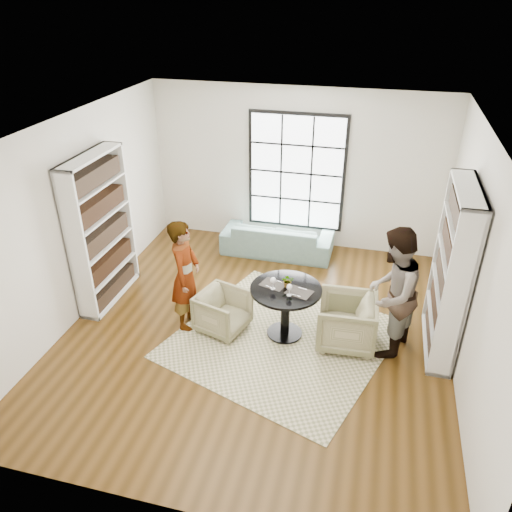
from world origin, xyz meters
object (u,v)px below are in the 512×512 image
(pedestal_table, at_px, (286,301))
(armchair_right, at_px, (346,322))
(person_left, at_px, (185,275))
(wine_glass_right, at_px, (289,287))
(sofa, at_px, (277,238))
(wine_glass_left, at_px, (273,281))
(person_right, at_px, (392,293))
(flower_centerpiece, at_px, (288,281))
(armchair_left, at_px, (223,312))

(pedestal_table, xyz_separation_m, armchair_right, (0.87, 0.02, -0.21))
(pedestal_table, height_order, person_left, person_left)
(wine_glass_right, bearing_deg, pedestal_table, 114.63)
(sofa, relative_size, person_left, 1.21)
(wine_glass_left, bearing_deg, wine_glass_right, -22.64)
(pedestal_table, bearing_deg, wine_glass_left, -160.15)
(sofa, distance_m, armchair_right, 2.86)
(pedestal_table, relative_size, person_left, 0.59)
(wine_glass_right, bearing_deg, person_right, 8.01)
(sofa, bearing_deg, person_left, 72.47)
(pedestal_table, distance_m, armchair_right, 0.90)
(wine_glass_right, bearing_deg, flower_centerpiece, 106.24)
(sofa, xyz_separation_m, wine_glass_left, (0.47, -2.51, 0.64))
(wine_glass_left, relative_size, wine_glass_right, 1.05)
(pedestal_table, distance_m, armchair_left, 0.96)
(sofa, distance_m, flower_centerpiece, 2.56)
(person_left, bearing_deg, person_right, -92.44)
(sofa, bearing_deg, person_right, 130.69)
(armchair_right, distance_m, flower_centerpiece, 1.01)
(flower_centerpiece, bearing_deg, wine_glass_left, -149.49)
(sofa, height_order, wine_glass_right, wine_glass_right)
(armchair_right, relative_size, person_right, 0.43)
(sofa, height_order, person_left, person_left)
(armchair_left, height_order, flower_centerpiece, flower_centerpiece)
(flower_centerpiece, bearing_deg, person_right, -1.07)
(sofa, relative_size, wine_glass_left, 11.10)
(armchair_right, bearing_deg, flower_centerpiece, -94.86)
(sofa, xyz_separation_m, person_left, (-0.82, -2.55, 0.55))
(pedestal_table, height_order, wine_glass_left, wine_glass_left)
(wine_glass_left, relative_size, flower_centerpiece, 0.99)
(person_left, height_order, wine_glass_left, person_left)
(armchair_right, xyz_separation_m, wine_glass_right, (-0.79, -0.19, 0.56))
(person_right, height_order, wine_glass_left, person_right)
(flower_centerpiece, bearing_deg, armchair_left, -171.17)
(sofa, bearing_deg, wine_glass_right, 105.70)
(person_right, distance_m, wine_glass_left, 1.60)
(wine_glass_left, bearing_deg, flower_centerpiece, 30.51)
(pedestal_table, height_order, armchair_right, pedestal_table)
(wine_glass_left, height_order, wine_glass_right, wine_glass_left)
(pedestal_table, xyz_separation_m, wine_glass_right, (0.08, -0.17, 0.35))
(person_left, bearing_deg, armchair_left, -94.78)
(pedestal_table, distance_m, person_right, 1.47)
(pedestal_table, distance_m, sofa, 2.55)
(armchair_left, bearing_deg, flower_centerpiece, -64.67)
(armchair_right, bearing_deg, person_right, 86.90)
(sofa, bearing_deg, pedestal_table, 105.03)
(person_left, bearing_deg, pedestal_table, -91.02)
(armchair_left, distance_m, person_left, 0.77)
(armchair_right, relative_size, person_left, 0.48)
(wine_glass_right, xyz_separation_m, flower_centerpiece, (-0.06, 0.22, -0.03))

